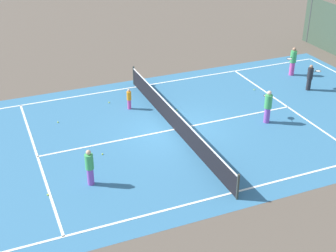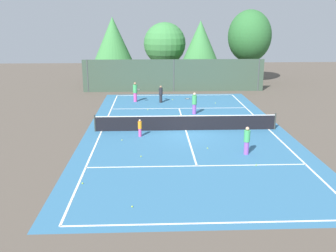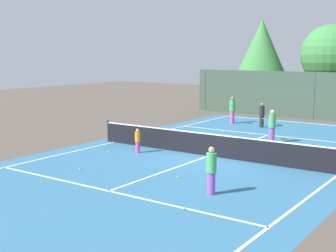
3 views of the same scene
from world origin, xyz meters
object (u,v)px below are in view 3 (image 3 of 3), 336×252
Objects in this scene: tennis_ball_0 at (184,208)px; tennis_ball_1 at (286,126)px; player_3 at (138,140)px; tennis_ball_3 at (80,169)px; player_4 at (272,126)px; tennis_ball_6 at (185,147)px; tennis_ball_7 at (108,152)px; tennis_ball_9 at (178,177)px; player_0 at (232,110)px; player_2 at (211,170)px; player_1 at (262,115)px; tennis_ball_4 at (223,131)px.

tennis_ball_0 is 16.71m from tennis_ball_1.
player_3 reaches higher than tennis_ball_0.
player_4 is at bearing 67.86° from tennis_ball_3.
tennis_ball_3 is 1.00× the size of tennis_ball_6.
player_3 is at bearing 36.12° from tennis_ball_7.
tennis_ball_0 is 1.00× the size of tennis_ball_6.
player_3 reaches higher than tennis_ball_9.
player_0 is at bearing 88.09° from tennis_ball_7.
player_2 reaches higher than tennis_ball_3.
player_3 is 7.92m from tennis_ball_0.
player_1 is 22.48× the size of tennis_ball_6.
tennis_ball_0 is 13.60m from tennis_ball_4.
player_0 is 13.79m from tennis_ball_9.
tennis_ball_4 is (-3.56, 1.52, -0.83)m from player_4.
tennis_ball_4 is 10.33m from tennis_ball_9.
tennis_ball_9 is (3.45, -9.73, 0.00)m from tennis_ball_4.
tennis_ball_1 is 1.00× the size of tennis_ball_3.
tennis_ball_1 is at bearing 72.87° from tennis_ball_7.
player_4 is 25.30× the size of tennis_ball_9.
tennis_ball_9 is (-2.06, 2.70, 0.00)m from tennis_ball_0.
tennis_ball_3 is at bearing -112.14° from player_4.
player_1 is at bearing 87.13° from tennis_ball_6.
player_0 is at bearing 109.37° from tennis_ball_9.
tennis_ball_6 is at bearing 122.97° from tennis_ball_0.
player_4 is 8.26m from tennis_ball_9.
player_1 is 0.89× the size of player_4.
player_2 is at bearing -31.14° from player_3.
tennis_ball_3 is 1.00× the size of tennis_ball_4.
tennis_ball_3 is (-1.38, -13.75, -0.74)m from player_1.
player_0 is 14.23m from tennis_ball_3.
tennis_ball_6 is at bearing -99.32° from tennis_ball_1.
player_0 is 26.01× the size of tennis_ball_9.
tennis_ball_9 is at bearing 127.37° from tennis_ball_0.
tennis_ball_3 is at bearing -95.73° from player_1.
tennis_ball_4 is (0.27, 10.93, 0.00)m from tennis_ball_3.
player_0 reaches higher than player_2.
player_4 reaches higher than player_2.
player_2 is 23.28× the size of tennis_ball_3.
tennis_ball_6 is 3.69m from tennis_ball_7.
player_3 is 0.66× the size of player_4.
tennis_ball_7 is at bearing -107.13° from tennis_ball_1.
tennis_ball_0 is at bearing -86.36° from player_2.
tennis_ball_4 is 5.09m from tennis_ball_6.
player_0 reaches higher than player_4.
tennis_ball_9 is at bearing -70.48° from tennis_ball_4.
tennis_ball_1 and tennis_ball_7 have the same top height.
tennis_ball_7 is at bearing -91.91° from player_0.
tennis_ball_9 is at bearing -33.08° from player_3.
player_4 is at bearing -75.92° from tennis_ball_1.
player_1 is 22.48× the size of tennis_ball_9.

